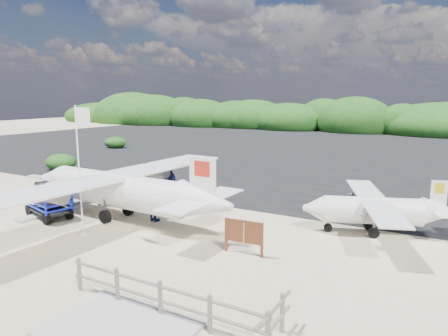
% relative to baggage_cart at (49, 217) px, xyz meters
% --- Properties ---
extents(ground, '(160.00, 160.00, 0.00)m').
position_rel_baggage_cart_xyz_m(ground, '(4.00, 0.71, 0.00)').
color(ground, beige).
extents(asphalt_apron, '(90.00, 50.00, 0.04)m').
position_rel_baggage_cart_xyz_m(asphalt_apron, '(4.00, 30.71, 0.00)').
color(asphalt_apron, '#B2B2B2').
rests_on(asphalt_apron, ground).
extents(lagoon, '(9.00, 7.00, 0.40)m').
position_rel_baggage_cart_xyz_m(lagoon, '(-5.00, 2.21, 0.00)').
color(lagoon, '#B2B2B2').
rests_on(lagoon, ground).
extents(walkway_pad, '(3.50, 2.50, 0.10)m').
position_rel_baggage_cart_xyz_m(walkway_pad, '(9.50, -5.29, 0.00)').
color(walkway_pad, '#B2B2B2').
rests_on(walkway_pad, ground).
extents(vegetation_band, '(124.00, 8.00, 4.40)m').
position_rel_baggage_cart_xyz_m(vegetation_band, '(4.00, 55.71, 0.00)').
color(vegetation_band, '#B2B2B2').
rests_on(vegetation_band, ground).
extents(fence, '(6.40, 2.00, 1.10)m').
position_rel_baggage_cart_xyz_m(fence, '(10.00, -4.29, 0.00)').
color(fence, '#B2B2B2').
rests_on(fence, ground).
extents(baggage_cart, '(2.94, 2.11, 1.32)m').
position_rel_baggage_cart_xyz_m(baggage_cart, '(0.00, 0.00, 0.00)').
color(baggage_cart, '#0E1ED9').
rests_on(baggage_cart, ground).
extents(flagpole, '(1.13, 0.66, 5.32)m').
position_rel_baggage_cart_xyz_m(flagpole, '(3.29, -0.89, 0.00)').
color(flagpole, white).
rests_on(flagpole, ground).
extents(signboard, '(1.60, 0.23, 1.31)m').
position_rel_baggage_cart_xyz_m(signboard, '(10.02, 0.51, 0.00)').
color(signboard, brown).
rests_on(signboard, ground).
extents(crew_a, '(0.79, 0.65, 1.85)m').
position_rel_baggage_cart_xyz_m(crew_a, '(0.61, 2.72, 0.93)').
color(crew_a, '#14144D').
rests_on(crew_a, ground).
extents(crew_b, '(1.11, 0.99, 1.90)m').
position_rel_baggage_cart_xyz_m(crew_b, '(2.70, 5.80, 0.95)').
color(crew_b, '#14144D').
rests_on(crew_b, ground).
extents(crew_c, '(1.13, 0.65, 1.82)m').
position_rel_baggage_cart_xyz_m(crew_c, '(4.71, 1.98, 0.91)').
color(crew_c, '#14144D').
rests_on(crew_c, ground).
extents(aircraft_small, '(8.01, 8.01, 2.25)m').
position_rel_baggage_cart_xyz_m(aircraft_small, '(-3.45, 30.10, 0.00)').
color(aircraft_small, '#B2B2B2').
rests_on(aircraft_small, ground).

